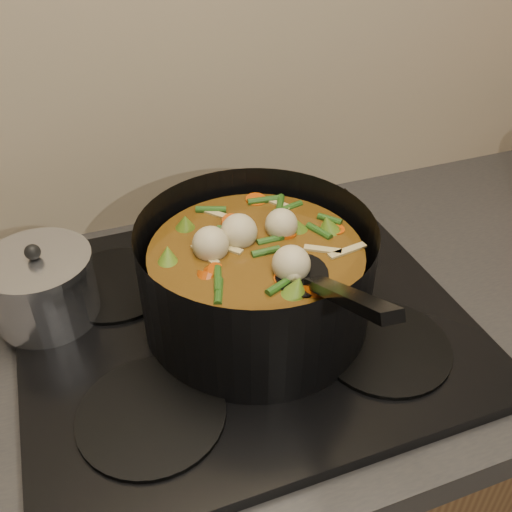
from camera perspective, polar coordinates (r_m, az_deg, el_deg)
name	(u,v)px	position (r m, az deg, el deg)	size (l,w,h in m)	color
counter	(245,492)	(1.21, -1.08, -22.56)	(2.64, 0.64, 0.91)	brown
stovetop	(242,319)	(0.84, -1.45, -6.30)	(0.62, 0.54, 0.03)	black
stockpot	(256,278)	(0.78, 0.04, -2.22)	(0.39, 0.47, 0.23)	black
saucepan	(43,287)	(0.85, -20.55, -2.90)	(0.15, 0.15, 0.12)	silver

